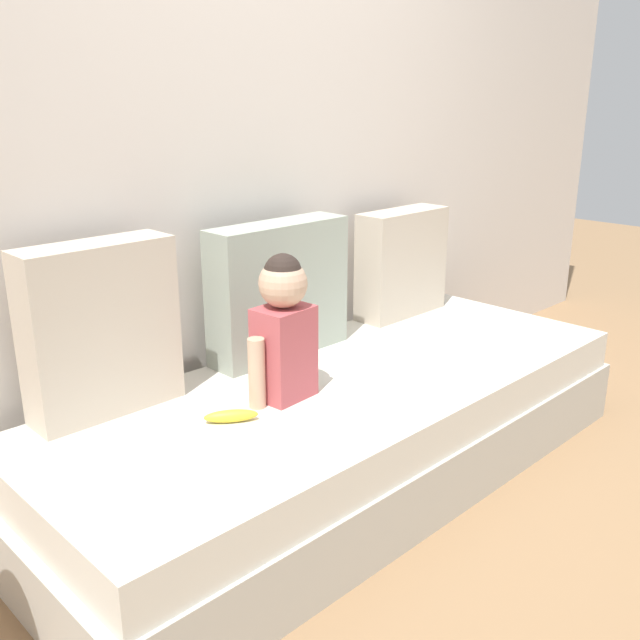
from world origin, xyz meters
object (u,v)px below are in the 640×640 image
at_px(throw_pillow_right, 402,263).
at_px(banana, 231,416).
at_px(throw_pillow_center, 279,290).
at_px(toddler, 284,326).
at_px(couch, 346,428).
at_px(throw_pillow_left, 101,329).

bearing_deg(throw_pillow_right, banana, -164.40).
height_order(throw_pillow_center, toddler, throw_pillow_center).
xyz_separation_m(couch, banana, (-0.52, 0.01, 0.22)).
distance_m(couch, throw_pillow_right, 0.94).
relative_size(throw_pillow_left, banana, 3.24).
bearing_deg(throw_pillow_left, couch, -25.79).
relative_size(throw_pillow_left, throw_pillow_right, 1.15).
height_order(throw_pillow_left, throw_pillow_center, throw_pillow_left).
distance_m(couch, throw_pillow_left, 0.95).
bearing_deg(throw_pillow_center, toddler, -129.37).
height_order(throw_pillow_right, banana, throw_pillow_right).
xyz_separation_m(throw_pillow_left, throw_pillow_center, (0.74, 0.00, -0.02)).
bearing_deg(throw_pillow_center, throw_pillow_left, 180.00).
relative_size(toddler, banana, 2.91).
xyz_separation_m(throw_pillow_right, toddler, (-1.01, -0.32, 0.01)).
xyz_separation_m(couch, toddler, (-0.27, 0.04, 0.45)).
bearing_deg(toddler, throw_pillow_center, 50.63).
distance_m(throw_pillow_center, throw_pillow_right, 0.74).
distance_m(couch, throw_pillow_center, 0.59).
xyz_separation_m(couch, throw_pillow_right, (0.74, 0.36, 0.44)).
height_order(couch, banana, banana).
height_order(throw_pillow_left, toddler, throw_pillow_left).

